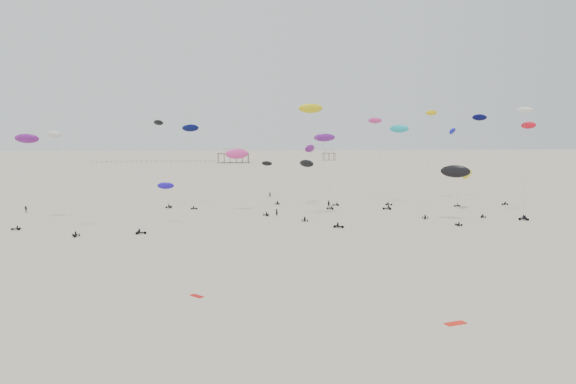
{
  "coord_description": "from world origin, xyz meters",
  "views": [
    {
      "loc": [
        -11.59,
        -25.64,
        18.71
      ],
      "look_at": [
        0.0,
        88.0,
        7.0
      ],
      "focal_mm": 35.0,
      "sensor_mm": 36.0,
      "label": 1
    }
  ],
  "objects": [
    {
      "name": "rig_9",
      "position": [
        31.27,
        116.55,
        15.87
      ],
      "size": [
        8.86,
        10.82,
        21.82
      ],
      "rotation": [
        0.0,
        0.0,
        1.42
      ],
      "color": "black",
      "rests_on": "ground"
    },
    {
      "name": "rig_3",
      "position": [
        33.84,
        99.74,
        13.71
      ],
      "size": [
        7.0,
        11.78,
        25.13
      ],
      "rotation": [
        0.0,
        0.0,
        2.72
      ],
      "color": "black",
      "rests_on": "ground"
    },
    {
      "name": "rig_17",
      "position": [
        10.19,
        120.83,
        12.85
      ],
      "size": [
        9.87,
        5.19,
        16.46
      ],
      "rotation": [
        0.0,
        0.0,
        1.41
      ],
      "color": "black",
      "rests_on": "ground"
    },
    {
      "name": "rig_6",
      "position": [
        -9.44,
        107.72,
        12.68
      ],
      "size": [
        10.36,
        8.34,
        16.27
      ],
      "rotation": [
        0.0,
        0.0,
        3.38
      ],
      "color": "black",
      "rests_on": "ground"
    },
    {
      "name": "grounded_kite_a",
      "position": [
        10.46,
        26.46,
        0.0
      ],
      "size": [
        2.37,
        1.5,
        0.08
      ],
      "primitive_type": "cube",
      "rotation": [
        0.0,
        0.0,
        0.3
      ],
      "color": "red",
      "rests_on": "ground"
    },
    {
      "name": "rig_18",
      "position": [
        -0.38,
        131.51,
        6.37
      ],
      "size": [
        4.6,
        16.06,
        16.41
      ],
      "rotation": [
        0.0,
        0.0,
        6.03
      ],
      "color": "black",
      "rests_on": "ground"
    },
    {
      "name": "spectator_1",
      "position": [
        13.39,
        115.48,
        0.0
      ],
      "size": [
        1.13,
        0.74,
        2.18
      ],
      "primitive_type": "imported",
      "rotation": [
        0.0,
        0.0,
        6.17
      ],
      "color": "black",
      "rests_on": "ground"
    },
    {
      "name": "rig_14",
      "position": [
        -21.63,
        119.45,
        17.34
      ],
      "size": [
        4.76,
        6.73,
        21.5
      ],
      "rotation": [
        0.0,
        0.0,
        4.26
      ],
      "color": "black",
      "rests_on": "ground"
    },
    {
      "name": "spectator_3",
      "position": [
        -0.02,
        141.47,
        0.0
      ],
      "size": [
        0.85,
        0.72,
        1.97
      ],
      "primitive_type": "imported",
      "rotation": [
        0.0,
        0.0,
        2.77
      ],
      "color": "black",
      "rests_on": "ground"
    },
    {
      "name": "rig_8",
      "position": [
        36.01,
        89.22,
        10.25
      ],
      "size": [
        6.38,
        8.62,
        12.51
      ],
      "rotation": [
        0.0,
        0.0,
        0.33
      ],
      "color": "black",
      "rests_on": "ground"
    },
    {
      "name": "pier_fence",
      "position": [
        -62.0,
        350.0,
        0.77
      ],
      "size": [
        80.2,
        0.2,
        1.5
      ],
      "color": "black",
      "rests_on": "ground"
    },
    {
      "name": "pavilion_main",
      "position": [
        -10.0,
        350.0,
        4.22
      ],
      "size": [
        21.0,
        13.0,
        9.8
      ],
      "color": "brown",
      "rests_on": "ground"
    },
    {
      "name": "spectator_2",
      "position": [
        -60.97,
        114.21,
        0.0
      ],
      "size": [
        1.21,
        0.79,
        1.91
      ],
      "primitive_type": "imported",
      "rotation": [
        0.0,
        0.0,
        6.12
      ],
      "color": "black",
      "rests_on": "ground"
    },
    {
      "name": "rig_0",
      "position": [
        -43.23,
        82.82,
        12.99
      ],
      "size": [
        7.15,
        7.6,
        19.67
      ],
      "rotation": [
        0.0,
        0.0,
        3.18
      ],
      "color": "black",
      "rests_on": "ground"
    },
    {
      "name": "rig_15",
      "position": [
        46.48,
        106.64,
        8.39
      ],
      "size": [
        5.85,
        16.99,
        14.63
      ],
      "rotation": [
        0.0,
        0.0,
        -0.16
      ],
      "color": "black",
      "rests_on": "ground"
    },
    {
      "name": "rig_19",
      "position": [
        8.93,
        118.27,
        9.45
      ],
      "size": [
        8.34,
        10.51,
        13.47
      ],
      "rotation": [
        0.0,
        0.0,
        1.34
      ],
      "color": "black",
      "rests_on": "ground"
    },
    {
      "name": "grounded_kite_b",
      "position": [
        -15.69,
        38.68,
        0.0
      ],
      "size": [
        1.73,
        1.8,
        0.07
      ],
      "primitive_type": "cube",
      "rotation": [
        0.0,
        0.0,
        -0.84
      ],
      "color": "red",
      "rests_on": "ground"
    },
    {
      "name": "rig_4",
      "position": [
        6.26,
        92.25,
        19.93
      ],
      "size": [
        8.4,
        12.02,
        25.98
      ],
      "rotation": [
        0.0,
        0.0,
        3.96
      ],
      "color": "black",
      "rests_on": "ground"
    },
    {
      "name": "rig_12",
      "position": [
        50.45,
        126.54,
        17.15
      ],
      "size": [
        6.99,
        17.39,
        23.37
      ],
      "rotation": [
        0.0,
        0.0,
        1.78
      ],
      "color": "black",
      "rests_on": "ground"
    },
    {
      "name": "rig_13",
      "position": [
        -54.54,
        97.7,
        16.11
      ],
      "size": [
        5.88,
        13.16,
        20.21
      ],
      "rotation": [
        0.0,
        0.0,
        1.69
      ],
      "color": "black",
      "rests_on": "ground"
    },
    {
      "name": "rig_10",
      "position": [
        59.51,
        126.62,
        19.03
      ],
      "size": [
        5.12,
        15.88,
        25.78
      ],
      "rotation": [
        0.0,
        0.0,
        1.9
      ],
      "color": "black",
      "rests_on": "ground"
    },
    {
      "name": "rig_7",
      "position": [
        29.23,
        127.18,
        16.93
      ],
      "size": [
        4.3,
        13.83,
        24.4
      ],
      "rotation": [
        0.0,
        0.0,
        4.1
      ],
      "color": "black",
      "rests_on": "ground"
    },
    {
      "name": "rig_11",
      "position": [
        -26.49,
        87.94,
        5.25
      ],
      "size": [
        6.45,
        12.53,
        13.41
      ],
      "rotation": [
        0.0,
        0.0,
        4.63
      ],
      "color": "black",
      "rests_on": "ground"
    },
    {
      "name": "rig_16",
      "position": [
        8.38,
        98.21,
        14.64
      ],
      "size": [
        8.39,
        7.99,
        19.38
      ],
      "rotation": [
        0.0,
        0.0,
        6.21
      ],
      "color": "black",
      "rests_on": "ground"
    },
    {
      "name": "pavilion_small",
      "position": [
        60.0,
        380.0,
        3.49
      ],
      "size": [
        9.0,
        7.0,
        8.0
      ],
      "color": "brown",
      "rests_on": "ground"
    },
    {
      "name": "rig_1",
      "position": [
        54.56,
        95.49,
        16.27
      ],
      "size": [
        5.03,
        8.47,
        25.17
      ],
      "rotation": [
        0.0,
        0.0,
        5.88
      ],
      "color": "black",
      "rests_on": "ground"
    },
    {
      "name": "rig_5",
      "position": [
        -29.12,
        121.58,
        13.95
      ],
      "size": [
        5.7,
        7.11,
        22.7
      ],
      "rotation": [
        0.0,
        0.0,
        5.85
      ],
      "color": "black",
      "rests_on": "ground"
    },
    {
      "name": "spectator_0",
      "position": [
        -1.16,
        102.42,
        0.0
      ],
      "size": [
        0.87,
        0.77,
        1.98
      ],
      "primitive_type": "imported",
      "rotation": [
        0.0,
        0.0,
        2.66
      ],
      "color": "black",
      "rests_on": "ground"
    },
    {
      "name": "ground_plane",
      "position": [
        0.0,
        200.0,
        0.0
      ],
      "size": [
        900.0,
        900.0,
        0.0
      ],
      "primitive_type": "plane",
      "color": "beige"
    },
    {
      "name": "rig_2",
      "position": [
        55.55,
        95.91,
        13.46
      ],
      "size": [
        8.36,
        11.0,
        22.4
      ],
      "rotation": [
        0.0,
        0.0,
        1.41
      ],
      "color": "black",
      "rests_on": "ground"
    }
  ]
}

